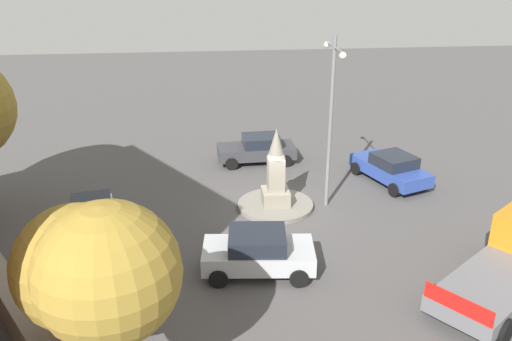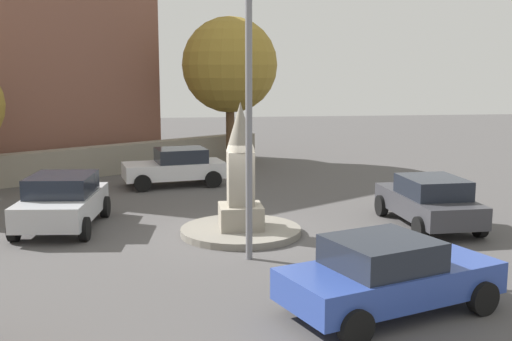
{
  "view_description": "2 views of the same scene",
  "coord_description": "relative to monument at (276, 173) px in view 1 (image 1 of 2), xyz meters",
  "views": [
    {
      "loc": [
        20.73,
        -3.14,
        10.38
      ],
      "look_at": [
        0.11,
        -0.87,
        1.83
      ],
      "focal_mm": 37.29,
      "sensor_mm": 36.0,
      "label": 1
    },
    {
      "loc": [
        1.81,
        16.85,
        4.59
      ],
      "look_at": [
        -0.46,
        -0.33,
        1.72
      ],
      "focal_mm": 44.59,
      "sensor_mm": 36.0,
      "label": 2
    }
  ],
  "objects": [
    {
      "name": "car_white_parked_right",
      "position": [
        1.71,
        -7.47,
        -0.9
      ],
      "size": [
        4.06,
        2.47,
        1.44
      ],
      "color": "silver",
      "rests_on": "ground"
    },
    {
      "name": "monument",
      "position": [
        0.0,
        0.0,
        0.0
      ],
      "size": [
        1.16,
        1.16,
        3.44
      ],
      "color": "gray",
      "rests_on": "traffic_island"
    },
    {
      "name": "tree_near_wall",
      "position": [
        10.81,
        -5.22,
        2.37
      ],
      "size": [
        3.19,
        3.19,
        5.64
      ],
      "color": "brown",
      "rests_on": "ground"
    },
    {
      "name": "stone_boundary_wall",
      "position": [
        6.05,
        -9.45,
        -1.03
      ],
      "size": [
        16.62,
        10.99,
        1.24
      ],
      "primitive_type": "cube",
      "rotation": [
        0.0,
        0.0,
        6.85
      ],
      "color": "gray",
      "rests_on": "ground"
    },
    {
      "name": "traffic_island",
      "position": [
        0.0,
        0.0,
        -1.55
      ],
      "size": [
        3.31,
        3.31,
        0.19
      ],
      "primitive_type": "cylinder",
      "color": "gray",
      "rests_on": "ground"
    },
    {
      "name": "streetlamp",
      "position": [
        0.04,
        2.25,
        2.81
      ],
      "size": [
        2.81,
        0.28,
        7.4
      ],
      "color": "slate",
      "rests_on": "ground"
    },
    {
      "name": "car_dark_grey_parked_left",
      "position": [
        -5.46,
        -0.17,
        -0.89
      ],
      "size": [
        2.06,
        4.1,
        1.47
      ],
      "color": "#38383D",
      "rests_on": "ground"
    },
    {
      "name": "car_silver_far_side",
      "position": [
        4.95,
        -1.33,
        -0.85
      ],
      "size": [
        2.39,
        4.0,
        1.54
      ],
      "color": "#B7BABF",
      "rests_on": "ground"
    },
    {
      "name": "car_blue_approaching",
      "position": [
        -2.12,
        5.92,
        -0.9
      ],
      "size": [
        4.51,
        3.12,
        1.45
      ],
      "color": "#2D479E",
      "rests_on": "ground"
    },
    {
      "name": "ground_plane",
      "position": [
        0.0,
        0.0,
        -1.65
      ],
      "size": [
        80.0,
        80.0,
        0.0
      ],
      "primitive_type": "plane",
      "color": "#4F4C4C"
    },
    {
      "name": "tree_mid_cluster",
      "position": [
        9.18,
        -6.26,
        1.57
      ],
      "size": [
        3.19,
        3.19,
        4.83
      ],
      "color": "brown",
      "rests_on": "ground"
    }
  ]
}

